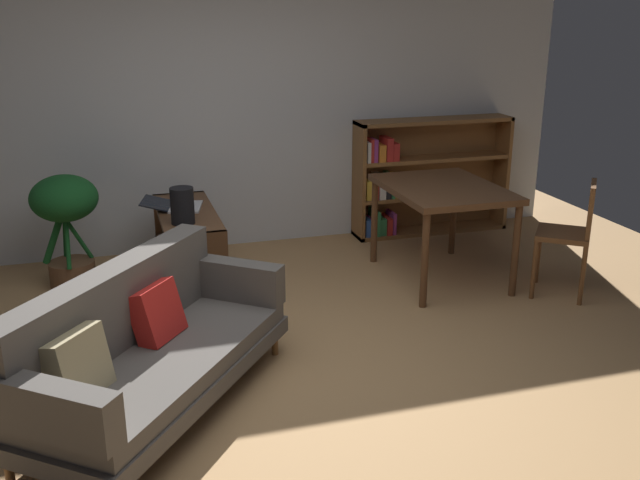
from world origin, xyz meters
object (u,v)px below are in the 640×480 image
dining_table (443,196)px  dining_chair_near (573,230)px  fabric_couch (144,345)px  media_console (189,250)px  desk_speaker (182,206)px  open_laptop (175,205)px  bookshelf (420,177)px  potted_floor_plant (66,215)px

dining_table → dining_chair_near: dining_chair_near is taller
fabric_couch → media_console: fabric_couch is taller
desk_speaker → dining_table: size_ratio=0.24×
media_console → open_laptop: open_laptop is taller
open_laptop → bookshelf: bearing=15.9°
dining_table → bookshelf: 1.29m
potted_floor_plant → fabric_couch: bearing=-77.4°
potted_floor_plant → dining_table: potted_floor_plant is taller
fabric_couch → potted_floor_plant: (-0.45, 2.03, 0.21)m
desk_speaker → dining_chair_near: size_ratio=0.30×
dining_chair_near → media_console: bearing=159.6°
media_console → bookshelf: (2.36, 0.81, 0.25)m
media_console → dining_table: (2.00, -0.42, 0.39)m
fabric_couch → potted_floor_plant: 2.09m
bookshelf → dining_chair_near: bearing=-76.8°
desk_speaker → potted_floor_plant: (-0.85, 0.59, -0.17)m
media_console → dining_chair_near: (2.79, -1.04, 0.22)m
open_laptop → potted_floor_plant: bearing=170.0°
dining_table → desk_speaker: bearing=177.4°
fabric_couch → media_console: (0.45, 1.77, -0.08)m
potted_floor_plant → bookshelf: bearing=9.5°
open_laptop → desk_speaker: size_ratio=1.94×
fabric_couch → bookshelf: size_ratio=1.21×
fabric_couch → open_laptop: fabric_couch is taller
fabric_couch → potted_floor_plant: bearing=102.6°
desk_speaker → potted_floor_plant: 1.04m
media_console → desk_speaker: desk_speaker is taller
desk_speaker → dining_table: desk_speaker is taller
potted_floor_plant → bookshelf: 3.31m
open_laptop → media_console: bearing=-57.4°
fabric_couch → dining_table: size_ratio=1.65×
potted_floor_plant → bookshelf: size_ratio=0.59×
open_laptop → bookshelf: 2.53m
fabric_couch → desk_speaker: 1.55m
desk_speaker → bookshelf: 2.68m
fabric_couch → desk_speaker: desk_speaker is taller
fabric_couch → potted_floor_plant: size_ratio=2.05×
fabric_couch → desk_speaker: bearing=74.8°
desk_speaker → media_console: bearing=79.3°
desk_speaker → dining_chair_near: 2.95m
open_laptop → bookshelf: (2.43, 0.69, -0.10)m
open_laptop → potted_floor_plant: potted_floor_plant is taller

